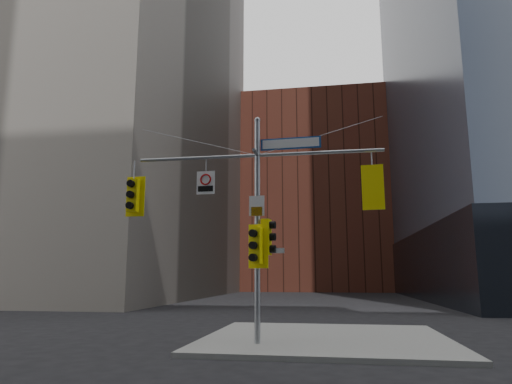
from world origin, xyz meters
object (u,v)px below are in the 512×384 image
(signal_assembly, at_px, (257,204))
(street_sign_blade, at_px, (290,143))
(traffic_light_pole_side, at_px, (268,237))
(regulatory_sign_arm, at_px, (206,182))
(traffic_light_east_arm, at_px, (373,188))
(traffic_light_pole_front, at_px, (256,246))
(traffic_light_west_arm, at_px, (133,196))

(signal_assembly, bearing_deg, street_sign_blade, 0.18)
(traffic_light_pole_side, bearing_deg, regulatory_sign_arm, 98.21)
(signal_assembly, bearing_deg, traffic_light_pole_side, 0.14)
(street_sign_blade, bearing_deg, regulatory_sign_arm, -176.92)
(signal_assembly, distance_m, traffic_light_pole_side, 1.12)
(signal_assembly, xyz_separation_m, regulatory_sign_arm, (-1.71, -0.02, 0.76))
(street_sign_blade, bearing_deg, signal_assembly, -177.22)
(traffic_light_east_arm, bearing_deg, street_sign_blade, 6.00)
(traffic_light_pole_front, bearing_deg, street_sign_blade, 28.47)
(traffic_light_east_arm, distance_m, traffic_light_pole_side, 3.58)
(traffic_light_east_arm, distance_m, traffic_light_pole_front, 4.01)
(traffic_light_pole_front, distance_m, street_sign_blade, 3.47)
(traffic_light_east_arm, distance_m, regulatory_sign_arm, 5.32)
(signal_assembly, xyz_separation_m, traffic_light_east_arm, (3.60, 0.00, 0.38))
(traffic_light_east_arm, bearing_deg, regulatory_sign_arm, 6.29)
(traffic_light_east_arm, bearing_deg, signal_assembly, 6.07)
(traffic_light_west_arm, bearing_deg, regulatory_sign_arm, 0.47)
(traffic_light_west_arm, xyz_separation_m, traffic_light_pole_front, (4.22, -0.28, -1.74))
(traffic_light_west_arm, relative_size, traffic_light_pole_front, 1.00)
(signal_assembly, bearing_deg, traffic_light_pole_front, -89.65)
(signal_assembly, distance_m, traffic_light_east_arm, 3.62)
(traffic_light_pole_front, bearing_deg, traffic_light_pole_side, 53.90)
(signal_assembly, height_order, regulatory_sign_arm, signal_assembly)
(signal_assembly, xyz_separation_m, traffic_light_pole_front, (0.00, -0.27, -1.35))
(signal_assembly, height_order, traffic_light_west_arm, signal_assembly)
(traffic_light_east_arm, xyz_separation_m, traffic_light_pole_side, (-3.27, 0.00, -1.45))
(signal_assembly, relative_size, traffic_light_east_arm, 5.77)
(street_sign_blade, bearing_deg, traffic_light_east_arm, 2.52)
(traffic_light_pole_side, distance_m, traffic_light_pole_front, 0.51)
(signal_assembly, bearing_deg, traffic_light_west_arm, 179.81)
(traffic_light_east_arm, height_order, street_sign_blade, street_sign_blade)
(traffic_light_east_arm, bearing_deg, traffic_light_pole_side, 6.06)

